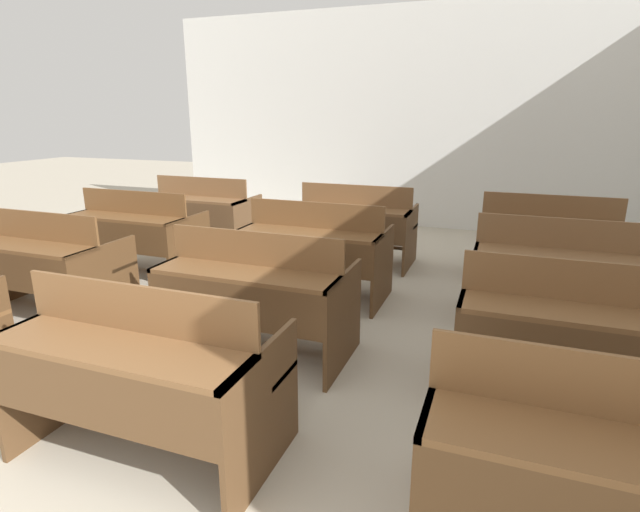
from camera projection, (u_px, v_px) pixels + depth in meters
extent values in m
cube|color=silver|center=(398.00, 120.00, 7.44)|extent=(7.28, 0.06, 3.18)
cube|color=brown|center=(57.00, 368.00, 2.74)|extent=(0.03, 0.75, 0.67)
cube|color=brown|center=(264.00, 415.00, 2.32)|extent=(0.03, 0.75, 0.67)
cube|color=brown|center=(116.00, 349.00, 2.26)|extent=(1.30, 0.35, 0.03)
cube|color=brown|center=(93.00, 400.00, 2.16)|extent=(1.24, 0.02, 0.30)
cube|color=brown|center=(137.00, 309.00, 2.37)|extent=(1.30, 0.02, 0.24)
cube|color=brown|center=(176.00, 354.00, 2.70)|extent=(1.30, 0.31, 0.03)
cube|color=brown|center=(180.00, 399.00, 2.78)|extent=(1.24, 0.04, 0.04)
cube|color=#54371F|center=(429.00, 455.00, 2.05)|extent=(0.03, 0.75, 0.67)
cube|color=brown|center=(629.00, 453.00, 1.57)|extent=(1.30, 0.35, 0.03)
cube|color=brown|center=(626.00, 390.00, 1.68)|extent=(1.30, 0.02, 0.24)
cube|color=brown|center=(598.00, 437.00, 2.01)|extent=(1.30, 0.31, 0.03)
cube|color=#54371F|center=(587.00, 494.00, 2.09)|extent=(1.24, 0.04, 0.04)
cube|color=#54371E|center=(106.00, 285.00, 4.07)|extent=(0.03, 0.75, 0.67)
cube|color=brown|center=(21.00, 246.00, 4.01)|extent=(1.30, 0.35, 0.03)
cube|color=#54371E|center=(6.00, 271.00, 3.91)|extent=(1.24, 0.02, 0.30)
cube|color=brown|center=(36.00, 226.00, 4.12)|extent=(1.30, 0.02, 0.24)
cube|color=brown|center=(67.00, 259.00, 4.45)|extent=(1.30, 0.31, 0.03)
cube|color=#54371E|center=(71.00, 288.00, 4.53)|extent=(1.24, 0.04, 0.04)
cube|color=brown|center=(185.00, 297.00, 3.80)|extent=(0.03, 0.75, 0.67)
cube|color=brown|center=(343.00, 321.00, 3.37)|extent=(0.03, 0.75, 0.67)
cube|color=brown|center=(244.00, 274.00, 3.31)|extent=(1.30, 0.35, 0.03)
cube|color=brown|center=(233.00, 306.00, 3.21)|extent=(1.24, 0.02, 0.30)
cube|color=brown|center=(255.00, 248.00, 3.42)|extent=(1.30, 0.02, 0.24)
cube|color=brown|center=(272.00, 286.00, 3.76)|extent=(1.30, 0.31, 0.03)
cube|color=brown|center=(273.00, 320.00, 3.83)|extent=(1.24, 0.04, 0.04)
cube|color=brown|center=(460.00, 337.00, 3.12)|extent=(0.03, 0.75, 0.67)
cube|color=brown|center=(585.00, 315.00, 2.64)|extent=(1.30, 0.35, 0.03)
cube|color=brown|center=(584.00, 357.00, 2.54)|extent=(1.24, 0.02, 0.30)
cube|color=brown|center=(585.00, 282.00, 2.75)|extent=(1.30, 0.02, 0.24)
cube|color=brown|center=(571.00, 324.00, 3.08)|extent=(1.30, 0.31, 0.03)
cube|color=brown|center=(565.00, 364.00, 3.16)|extent=(1.24, 0.04, 0.04)
cube|color=#52351D|center=(94.00, 239.00, 5.57)|extent=(0.03, 0.75, 0.67)
cube|color=#52351D|center=(190.00, 249.00, 5.14)|extent=(0.03, 0.75, 0.67)
cube|color=brown|center=(124.00, 218.00, 5.09)|extent=(1.30, 0.35, 0.03)
cube|color=#52351D|center=(114.00, 237.00, 4.99)|extent=(1.24, 0.02, 0.30)
cube|color=brown|center=(133.00, 202.00, 5.20)|extent=(1.30, 0.02, 0.24)
cube|color=brown|center=(152.00, 231.00, 5.53)|extent=(1.30, 0.31, 0.03)
cube|color=#52351D|center=(155.00, 255.00, 5.61)|extent=(1.24, 0.04, 0.04)
cube|color=#54371E|center=(257.00, 255.00, 4.91)|extent=(0.03, 0.75, 0.67)
cube|color=#54371E|center=(383.00, 269.00, 4.49)|extent=(0.03, 0.75, 0.67)
cube|color=brown|center=(309.00, 233.00, 4.43)|extent=(1.30, 0.35, 0.03)
cube|color=#54371E|center=(302.00, 256.00, 4.33)|extent=(1.24, 0.02, 0.30)
cube|color=brown|center=(315.00, 215.00, 4.54)|extent=(1.30, 0.02, 0.24)
cube|color=brown|center=(325.00, 247.00, 4.87)|extent=(1.30, 0.31, 0.03)
cube|color=#54371E|center=(325.00, 273.00, 4.95)|extent=(1.24, 0.04, 0.04)
cube|color=brown|center=(475.00, 279.00, 4.22)|extent=(0.03, 0.75, 0.67)
cube|color=brown|center=(565.00, 256.00, 3.74)|extent=(1.30, 0.35, 0.03)
cube|color=brown|center=(563.00, 283.00, 3.64)|extent=(1.24, 0.02, 0.30)
cube|color=brown|center=(565.00, 233.00, 3.85)|extent=(1.30, 0.02, 0.24)
cube|color=brown|center=(556.00, 269.00, 4.18)|extent=(1.30, 0.31, 0.03)
cube|color=brown|center=(552.00, 299.00, 4.26)|extent=(1.24, 0.04, 0.04)
cube|color=brown|center=(164.00, 218.00, 6.66)|extent=(0.03, 0.75, 0.67)
cube|color=brown|center=(248.00, 225.00, 6.23)|extent=(0.03, 0.75, 0.67)
cube|color=brown|center=(194.00, 199.00, 6.17)|extent=(1.30, 0.35, 0.03)
cube|color=brown|center=(187.00, 215.00, 6.07)|extent=(1.24, 0.02, 0.30)
cube|color=brown|center=(201.00, 187.00, 6.28)|extent=(1.30, 0.02, 0.24)
cube|color=brown|center=(214.00, 211.00, 6.62)|extent=(1.30, 0.31, 0.03)
cube|color=brown|center=(215.00, 232.00, 6.69)|extent=(1.24, 0.04, 0.04)
cube|color=brown|center=(305.00, 230.00, 5.99)|extent=(0.03, 0.75, 0.67)
cube|color=brown|center=(410.00, 239.00, 5.57)|extent=(0.03, 0.75, 0.67)
cube|color=brown|center=(351.00, 210.00, 5.51)|extent=(1.30, 0.35, 0.03)
cube|color=brown|center=(347.00, 227.00, 5.41)|extent=(1.24, 0.02, 0.30)
cube|color=brown|center=(356.00, 195.00, 5.62)|extent=(1.30, 0.02, 0.24)
cube|color=brown|center=(361.00, 222.00, 5.95)|extent=(1.30, 0.31, 0.03)
cube|color=brown|center=(361.00, 245.00, 6.03)|extent=(1.24, 0.04, 0.04)
cube|color=brown|center=(481.00, 245.00, 5.31)|extent=(0.03, 0.75, 0.67)
cube|color=brown|center=(616.00, 256.00, 4.89)|extent=(0.03, 0.75, 0.67)
cube|color=brown|center=(551.00, 223.00, 4.83)|extent=(1.30, 0.35, 0.03)
cube|color=brown|center=(550.00, 244.00, 4.73)|extent=(1.24, 0.02, 0.30)
cube|color=brown|center=(552.00, 207.00, 4.94)|extent=(1.30, 0.02, 0.24)
cube|color=brown|center=(545.00, 236.00, 5.27)|extent=(1.30, 0.31, 0.03)
cube|color=brown|center=(542.00, 261.00, 5.35)|extent=(1.24, 0.04, 0.04)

